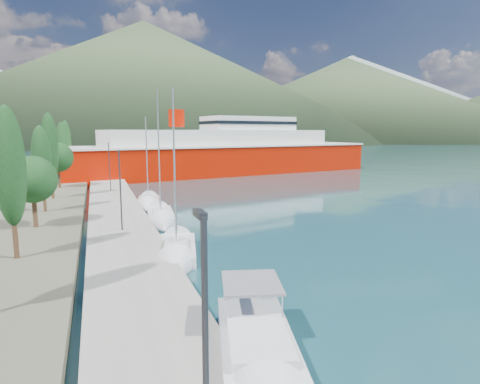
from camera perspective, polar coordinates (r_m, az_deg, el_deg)
name	(u,v)px	position (r m, az deg, el deg)	size (l,w,h in m)	color
ground	(130,157)	(136.17, -15.42, 4.79)	(1400.00, 1400.00, 0.00)	#19434B
quay	(116,210)	(42.27, -17.28, -2.50)	(5.00, 88.00, 0.80)	gray
hills_far	(192,87)	(655.23, -6.84, 14.56)	(1480.00, 900.00, 180.00)	gray
hills_near	(210,89)	(405.03, -4.36, 14.34)	(1010.00, 520.00, 115.00)	#36492B
tree_row	(48,157)	(47.92, -25.60, 4.58)	(4.02, 61.76, 10.21)	#47301E
lamp_posts	(121,189)	(30.68, -16.57, 0.45)	(0.15, 47.53, 6.06)	#2D2D33
motor_cruiser	(262,379)	(13.89, 3.19, -25.07)	(4.75, 9.13, 3.24)	black
sailboat_near	(176,260)	(25.55, -9.10, -9.57)	(4.18, 8.65, 11.94)	silver
sailboat_mid	(162,221)	(36.59, -11.03, -4.09)	(3.17, 9.09, 12.83)	silver
sailboat_far	(148,205)	(44.80, -12.96, -1.84)	(3.47, 7.60, 10.76)	silver
ferry	(221,154)	(79.43, -2.71, 5.44)	(66.23, 25.41, 12.87)	#B01200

